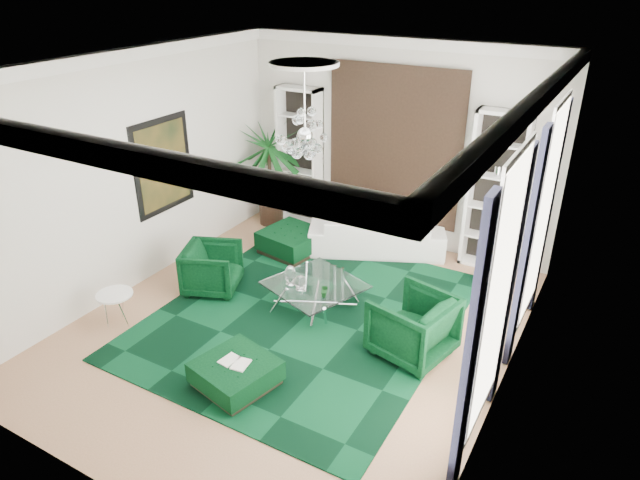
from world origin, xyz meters
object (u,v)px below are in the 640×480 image
Objects in this scene: armchair_left at (212,268)px; ottoman_side at (292,242)px; coffee_table at (315,296)px; armchair_right at (413,326)px; palm at (269,162)px; sofa at (377,233)px; side_table at (117,309)px; ottoman_front at (236,374)px.

armchair_left is 1.85m from ottoman_side.
armchair_left is 1.79m from coffee_table.
palm reaches higher than armchair_right.
sofa is 2.53× the size of ottoman_side.
armchair_left reaches higher than ottoman_side.
armchair_left is 1.62m from side_table.
ottoman_front is 1.70× the size of side_table.
sofa is 2.30m from coffee_table.
coffee_table is at bearing 38.21° from side_table.
armchair_left is at bearing -168.69° from coffee_table.
ottoman_side is 0.37× the size of palm.
coffee_table is 2.37× the size of side_table.
palm is at bearing 119.05° from ottoman_front.
armchair_right is (1.75, -2.65, 0.09)m from sofa.
coffee_table is 2.10m from ottoman_front.
armchair_right is 1.01× the size of ottoman_side.
armchair_right is at bearing -11.31° from coffee_table.
ottoman_front is 5.28m from palm.
coffee_table is 2.99m from side_table.
side_table is at bearing 174.05° from ottoman_front.
armchair_left reaches higher than sofa.
palm is at bearing 91.35° from side_table.
side_table is (-0.60, -1.50, -0.14)m from armchair_left.
sofa is 3.18m from armchair_left.
sofa is 2.64m from palm.
sofa is 0.93× the size of palm.
coffee_table is 1.39× the size of ottoman_front.
armchair_right is (3.50, -0.00, 0.06)m from armchair_left.
ottoman_front is at bearing -5.95° from side_table.
palm is (-0.70, 2.75, 0.94)m from armchair_left.
armchair_left is 0.33× the size of palm.
side_table reaches higher than ottoman_front.
armchair_left is at bearing -75.72° from palm.
armchair_right is 0.79× the size of coffee_table.
armchair_left is at bearing 135.81° from ottoman_front.
palm is at bearing 135.59° from coffee_table.
ottoman_side is 1.09× the size of ottoman_front.
ottoman_side is 3.82m from ottoman_front.
coffee_table reaches higher than ottoman_front.
sofa is at bearing -133.13° from armchair_right.
side_table is at bearing -88.65° from palm.
armchair_right reaches higher than sofa.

